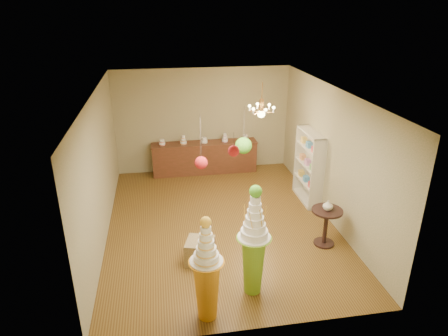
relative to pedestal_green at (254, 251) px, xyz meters
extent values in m
plane|color=brown|center=(-0.18, 2.38, -0.81)|extent=(6.50, 6.50, 0.00)
plane|color=silver|center=(-0.18, 2.38, 2.19)|extent=(6.50, 6.50, 0.00)
cube|color=#9A946D|center=(-0.18, 5.63, 0.69)|extent=(5.00, 0.04, 3.00)
cube|color=#9A946D|center=(-0.18, -0.87, 0.69)|extent=(5.00, 0.04, 3.00)
cube|color=#9A946D|center=(-2.68, 2.38, 0.69)|extent=(0.04, 6.50, 3.00)
cube|color=#9A946D|center=(2.32, 2.38, 0.69)|extent=(0.04, 6.50, 3.00)
cone|color=#73AD26|center=(0.00, 0.00, -0.27)|extent=(0.48, 0.48, 1.07)
cylinder|color=white|center=(0.00, 0.00, 0.28)|extent=(0.64, 0.64, 0.03)
cylinder|color=white|center=(0.00, 0.00, 0.36)|extent=(0.52, 0.52, 0.12)
cylinder|color=white|center=(0.00, 0.00, 0.48)|extent=(0.43, 0.43, 0.12)
cylinder|color=white|center=(0.00, 0.00, 0.60)|extent=(0.35, 0.35, 0.12)
cylinder|color=white|center=(0.00, 0.00, 0.72)|extent=(0.29, 0.29, 0.12)
cylinder|color=white|center=(0.00, 0.00, 0.85)|extent=(0.24, 0.24, 0.12)
cylinder|color=white|center=(0.00, 0.00, 0.97)|extent=(0.19, 0.19, 0.12)
sphere|color=#4DA122|center=(0.00, 0.00, 1.12)|extent=(0.20, 0.20, 0.20)
cone|color=orange|center=(-0.85, -0.47, -0.29)|extent=(0.45, 0.45, 1.04)
cylinder|color=white|center=(-0.85, -0.47, 0.25)|extent=(0.54, 0.54, 0.03)
cylinder|color=white|center=(-0.85, -0.47, 0.32)|extent=(0.41, 0.41, 0.12)
cylinder|color=white|center=(-0.85, -0.47, 0.44)|extent=(0.32, 0.32, 0.12)
cylinder|color=white|center=(-0.85, -0.47, 0.55)|extent=(0.26, 0.26, 0.12)
cylinder|color=white|center=(-0.85, -0.47, 0.67)|extent=(0.21, 0.21, 0.12)
cylinder|color=white|center=(-0.85, -0.47, 0.79)|extent=(0.17, 0.17, 0.12)
sphere|color=yellow|center=(-0.85, -0.47, 0.92)|extent=(0.17, 0.17, 0.17)
cube|color=olive|center=(-0.80, 0.98, -0.57)|extent=(0.64, 0.64, 0.47)
cube|color=#562C1B|center=(-0.18, 5.35, -0.36)|extent=(3.00, 0.50, 0.90)
cube|color=#562C1B|center=(-0.18, 5.35, 0.10)|extent=(3.04, 0.54, 0.03)
cylinder|color=white|center=(-1.38, 5.35, 0.19)|extent=(0.18, 0.18, 0.16)
cylinder|color=white|center=(-0.78, 5.35, 0.23)|extent=(0.18, 0.18, 0.24)
cylinder|color=white|center=(-0.18, 5.35, 0.19)|extent=(0.18, 0.18, 0.16)
cylinder|color=white|center=(0.42, 5.35, 0.23)|extent=(0.18, 0.18, 0.24)
cylinder|color=white|center=(1.02, 5.35, 0.19)|extent=(0.18, 0.18, 0.16)
cube|color=beige|center=(2.30, 3.18, 0.09)|extent=(0.04, 1.20, 1.80)
cube|color=beige|center=(2.14, 3.18, -0.31)|extent=(0.30, 1.14, 0.03)
cube|color=beige|center=(2.14, 3.18, 0.14)|extent=(0.30, 1.14, 0.03)
cube|color=beige|center=(2.14, 3.18, 0.59)|extent=(0.30, 1.14, 0.03)
cylinder|color=black|center=(1.80, 1.17, -0.79)|extent=(0.50, 0.50, 0.04)
cylinder|color=black|center=(1.80, 1.17, -0.42)|extent=(0.10, 0.10, 0.78)
cylinder|color=black|center=(1.80, 1.17, -0.02)|extent=(0.75, 0.75, 0.04)
imported|color=beige|center=(1.80, 1.17, 0.10)|extent=(0.24, 0.24, 0.21)
cylinder|color=#443A31|center=(-0.76, 0.78, 1.77)|extent=(0.01, 0.01, 0.85)
sphere|color=red|center=(-0.76, 0.78, 1.34)|extent=(0.22, 0.22, 0.22)
cylinder|color=#443A31|center=(0.04, 1.13, 1.83)|extent=(0.01, 0.01, 0.71)
sphere|color=#4DA122|center=(0.04, 1.13, 1.48)|extent=(0.30, 0.30, 0.30)
cylinder|color=#443A31|center=(-0.41, -0.29, 2.06)|extent=(0.01, 0.01, 0.27)
sphere|color=red|center=(-0.41, -0.29, 1.92)|extent=(0.16, 0.16, 0.16)
cylinder|color=#D6924B|center=(0.93, 3.33, 1.94)|extent=(0.02, 0.02, 0.50)
cylinder|color=#D6924B|center=(0.93, 3.33, 1.64)|extent=(0.10, 0.10, 0.30)
sphere|color=#EBDC81|center=(0.93, 3.33, 1.44)|extent=(0.18, 0.18, 0.18)
camera|label=1|loc=(-1.41, -5.45, 3.86)|focal=32.00mm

